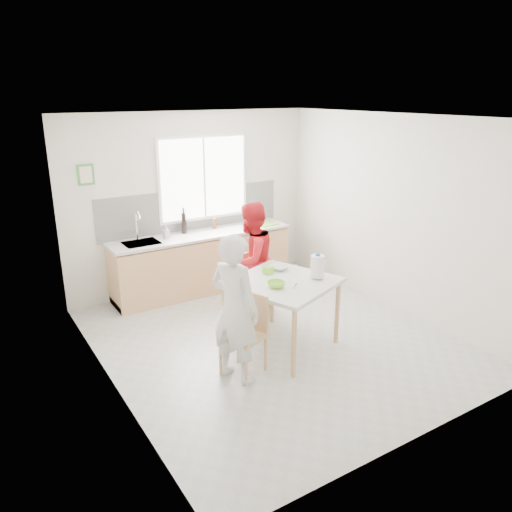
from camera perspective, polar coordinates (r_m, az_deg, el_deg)
The scene contains 21 objects.
ground at distance 6.37m, azimuth 1.91°, elevation -9.46°, with size 4.50×4.50×0.00m, color #B7B7B2.
room_shell at distance 5.79m, azimuth 2.08°, elevation 5.10°, with size 4.50×4.50×4.50m.
window at distance 7.77m, azimuth -6.00°, elevation 8.85°, with size 1.50×0.06×1.30m.
backsplash at distance 7.79m, azimuth -7.25°, elevation 5.26°, with size 3.00×0.02×0.65m, color white.
picture_frame at distance 7.16m, azimuth -18.88°, elevation 8.79°, with size 0.22×0.03×0.28m.
kitchen_counter at distance 7.76m, azimuth -6.13°, elevation -0.96°, with size 2.84×0.64×1.37m.
dining_table at distance 5.89m, azimuth 3.01°, elevation -3.67°, with size 1.43×1.43×0.85m.
chair_left at distance 5.50m, azimuth -1.06°, elevation -8.45°, with size 0.53×0.53×0.89m.
chair_far at distance 6.70m, azimuth -1.16°, elevation -3.39°, with size 0.53×0.53×0.89m.
person_white at distance 5.22m, azimuth -2.43°, elevation -6.06°, with size 0.60×0.39×1.63m, color silver.
person_red at distance 6.71m, azimuth -0.59°, elevation -0.54°, with size 0.77×0.60×1.59m, color red.
bowl_green at distance 5.66m, azimuth 2.32°, elevation -3.27°, with size 0.20×0.20×0.06m, color #89D631.
bowl_white at distance 6.21m, azimuth 2.66°, elevation -1.33°, with size 0.22×0.22×0.05m, color silver.
milk_jug at distance 5.92m, azimuth 7.06°, elevation -1.14°, with size 0.23×0.16×0.29m.
green_box at distance 6.07m, azimuth 1.37°, elevation -1.63°, with size 0.10×0.10×0.09m, color #7CD932.
spoon at distance 5.68m, azimuth 4.42°, elevation -3.49°, with size 0.01×0.01×0.16m, color #A5A5AA.
cutting_board at distance 8.05m, azimuth 1.23°, elevation 3.65°, with size 0.35×0.25×0.01m, color #77C42D.
wine_bottle_a at distance 7.60m, azimuth -8.27°, elevation 3.76°, with size 0.07×0.07×0.32m, color black.
wine_bottle_b at distance 7.66m, azimuth -8.20°, elevation 3.81°, with size 0.07×0.07×0.30m, color black.
jar_amber at distance 7.84m, azimuth -4.77°, elevation 3.74°, with size 0.06×0.06×0.16m, color brown.
soap_bottle at distance 7.42m, azimuth -10.20°, elevation 2.72°, with size 0.08×0.08×0.17m, color #999999.
Camera 1 is at (-3.16, -4.66, 2.97)m, focal length 35.00 mm.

